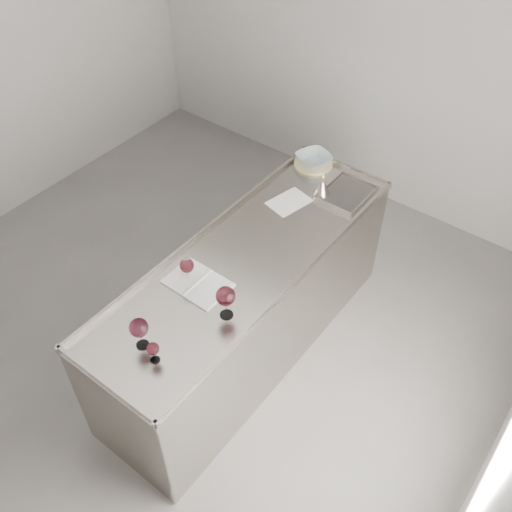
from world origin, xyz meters
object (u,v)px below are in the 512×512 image
Objects in this scene: wine_glass_right at (226,297)px; wine_funnel at (322,187)px; ceramic_bowl at (314,159)px; wine_glass_left at (187,266)px; counter at (248,304)px; wine_glass_small at (153,349)px; notebook at (198,283)px; wine_glass_middle at (139,328)px.

wine_funnel is (-0.17, 1.27, -0.10)m from wine_glass_right.
wine_glass_right is 0.88× the size of ceramic_bowl.
wine_funnel is at bearing -47.25° from ceramic_bowl.
wine_glass_right reaches higher than wine_glass_left.
wine_funnel is (0.03, 0.82, 0.52)m from counter.
counter is at bearing -78.87° from ceramic_bowl.
wine_glass_small is 0.36× the size of notebook.
wine_glass_left is 0.37m from wine_glass_right.
notebook is (-0.06, 0.52, -0.14)m from wine_glass_middle.
wine_glass_middle is 0.14m from wine_glass_small.
wine_glass_left is 0.96× the size of wine_funnel.
wine_glass_right is at bearing 62.61° from wine_glass_middle.
wine_glass_small is at bearing -87.75° from wine_funnel.
wine_funnel reaches higher than notebook.
counter is at bearing -91.95° from wine_funnel.
wine_glass_right reaches higher than wine_glass_small.
wine_glass_right is at bearing 77.60° from wine_glass_small.
wine_glass_left is at bearing -98.75° from wine_funnel.
counter is 9.61× the size of ceramic_bowl.
wine_glass_right is (0.36, -0.07, 0.04)m from wine_glass_left.
wine_glass_small reaches higher than counter.
wine_funnel is at bearing 84.67° from notebook.
counter is at bearing 88.11° from wine_glass_middle.
ceramic_bowl is (-0.31, 2.00, -0.05)m from wine_glass_small.
wine_glass_small is 2.03m from ceramic_bowl.
wine_glass_small is 0.59m from notebook.
counter is 1.22m from ceramic_bowl.
wine_glass_small is at bearing -70.68° from notebook.
wine_glass_left is 1.22m from wine_funnel.
ceramic_bowl is (-0.12, 1.45, 0.05)m from notebook.
wine_funnel is at bearing 81.25° from wine_glass_left.
wine_glass_right is 1.59m from ceramic_bowl.
wine_glass_middle reaches higher than wine_funnel.
wine_glass_small is at bearing -102.40° from wine_glass_right.
notebook is at bearing 96.88° from wine_glass_middle.
wine_glass_small is (0.25, -0.54, -0.02)m from wine_glass_left.
wine_glass_left is at bearing 115.05° from wine_glass_small.
notebook is 1.20m from wine_funnel.
wine_glass_middle is at bearing -91.89° from counter.
notebook is at bearing 10.33° from wine_glass_left.
counter is at bearing 67.61° from wine_glass_left.
wine_funnel is at bearing 97.73° from wine_glass_right.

